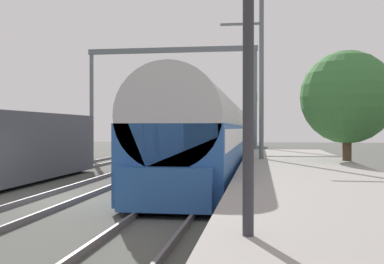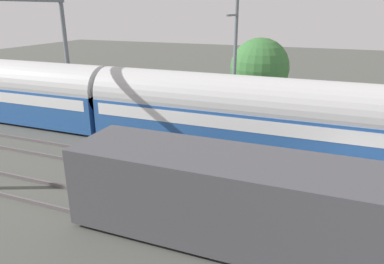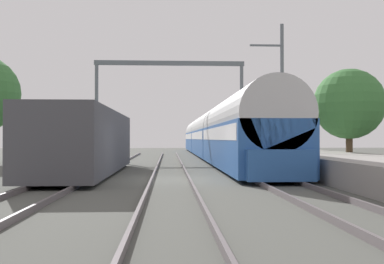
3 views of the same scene
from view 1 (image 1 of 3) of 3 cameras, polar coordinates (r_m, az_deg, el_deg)
The scene contains 11 objects.
ground at distance 15.26m, azimuth -15.69°, elevation -7.96°, with size 120.00×120.00×0.00m, color #4D4F49.
track_west at distance 15.25m, azimuth -15.69°, elevation -7.66°, with size 1.52×60.00×0.16m.
track_east at distance 14.15m, azimuth -1.32°, elevation -8.28°, with size 1.51×60.00×0.16m.
platform at distance 15.96m, azimuth 13.65°, elevation -5.96°, with size 4.40×28.00×0.90m.
passenger_train at distance 35.94m, azimuth 4.59°, elevation 0.07°, with size 2.93×49.20×3.82m.
person_crossing at distance 26.93m, azimuth 6.18°, elevation -2.09°, with size 0.41×0.47×1.73m.
railway_signal_near at distance 5.94m, azimuth 6.90°, elevation 12.46°, with size 0.36×0.30×5.46m.
railway_signal_far at distance 41.89m, azimuth 7.75°, elevation 2.16°, with size 0.36×0.30×5.45m.
catenary_gantry at distance 32.73m, azimuth -2.56°, elevation 6.37°, with size 12.01×0.28×7.86m.
catenary_pole_east_mid at distance 20.64m, azimuth 8.36°, elevation 5.80°, with size 1.90×0.20×8.00m.
tree_east_background at distance 20.13m, azimuth 18.45°, elevation 4.05°, with size 3.81×3.81×5.41m.
Camera 1 is at (6.15, -13.79, 2.24)m, focal length 43.61 mm.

